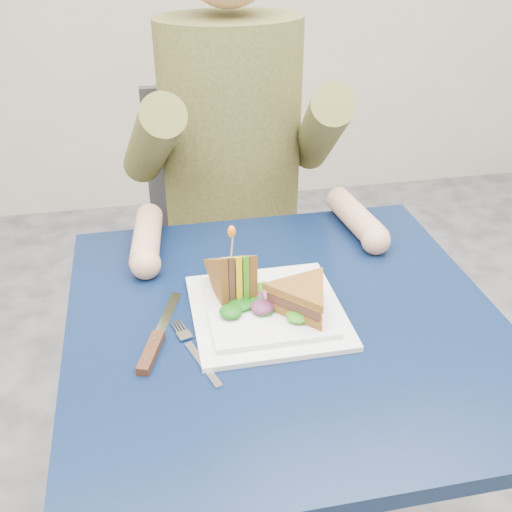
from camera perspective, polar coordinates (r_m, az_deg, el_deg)
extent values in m
cube|color=black|center=(1.06, 2.86, -6.50)|extent=(0.75, 0.75, 0.03)
cylinder|color=#595B5E|center=(1.52, -12.59, -11.43)|extent=(0.04, 0.04, 0.70)
cylinder|color=#595B5E|center=(1.61, 11.01, -8.44)|extent=(0.04, 0.04, 0.70)
cube|color=#47474C|center=(1.68, -2.17, -1.51)|extent=(0.42, 0.40, 0.04)
cube|color=#47474C|center=(1.72, -3.32, 8.71)|extent=(0.42, 0.03, 0.46)
cylinder|color=#47474C|center=(1.68, -7.23, -12.02)|extent=(0.02, 0.02, 0.43)
cylinder|color=#47474C|center=(1.73, 4.94, -10.46)|extent=(0.02, 0.02, 0.43)
cylinder|color=#47474C|center=(1.94, -8.12, -5.22)|extent=(0.02, 0.02, 0.43)
cylinder|color=#47474C|center=(1.98, 2.31, -4.05)|extent=(0.02, 0.02, 0.43)
cylinder|color=#4E4C23|center=(1.48, -2.36, 11.88)|extent=(0.34, 0.34, 0.52)
cylinder|color=brown|center=(1.37, -9.95, 10.55)|extent=(0.15, 0.39, 0.31)
cylinder|color=tan|center=(1.24, -10.35, 1.75)|extent=(0.08, 0.20, 0.06)
sphere|color=tan|center=(1.16, -10.48, -0.77)|extent=(0.06, 0.06, 0.06)
cylinder|color=brown|center=(1.43, 6.10, 11.72)|extent=(0.15, 0.39, 0.31)
cylinder|color=tan|center=(1.32, 9.52, 3.64)|extent=(0.08, 0.20, 0.06)
sphere|color=tan|center=(1.24, 11.34, 1.47)|extent=(0.06, 0.06, 0.06)
cube|color=white|center=(1.05, 1.07, -5.30)|extent=(0.26, 0.26, 0.01)
cube|color=white|center=(1.04, 1.08, -4.86)|extent=(0.21, 0.21, 0.01)
cube|color=silver|center=(0.95, -5.06, -10.23)|extent=(0.05, 0.11, 0.00)
cube|color=silver|center=(1.01, -6.82, -7.50)|extent=(0.03, 0.03, 0.00)
cube|color=silver|center=(1.03, -7.77, -6.77)|extent=(0.01, 0.03, 0.00)
cube|color=silver|center=(1.03, -7.51, -6.69)|extent=(0.01, 0.03, 0.00)
cube|color=silver|center=(1.03, -7.25, -6.61)|extent=(0.01, 0.03, 0.00)
cube|color=silver|center=(1.03, -6.99, -6.54)|extent=(0.01, 0.03, 0.00)
cube|color=silver|center=(1.06, -8.45, -5.62)|extent=(0.06, 0.13, 0.00)
cube|color=black|center=(0.98, -9.98, -9.02)|extent=(0.05, 0.10, 0.01)
cylinder|color=silver|center=(0.99, -9.63, -7.78)|extent=(0.01, 0.01, 0.00)
cylinder|color=silver|center=(0.95, -10.42, -9.65)|extent=(0.01, 0.01, 0.00)
cylinder|color=tan|center=(1.02, -2.30, 0.96)|extent=(0.01, 0.01, 0.06)
ellipsoid|color=orange|center=(1.00, -2.33, 2.34)|extent=(0.01, 0.01, 0.02)
torus|color=#9E4C7A|center=(1.04, 1.84, -3.72)|extent=(0.04, 0.04, 0.02)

